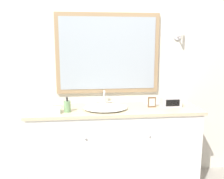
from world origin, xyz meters
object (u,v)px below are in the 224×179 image
object	(u,v)px
picture_frame	(152,102)
appliance_box	(171,101)
sink_basin	(106,107)
soap_bottle	(67,106)

from	to	relation	value
picture_frame	appliance_box	bearing A→B (deg)	6.79
sink_basin	picture_frame	bearing A→B (deg)	1.51
sink_basin	picture_frame	distance (m)	0.49
appliance_box	picture_frame	distance (m)	0.21
soap_bottle	appliance_box	xyz separation A→B (m)	(1.09, 0.11, -0.01)
soap_bottle	appliance_box	world-z (taller)	soap_bottle
sink_basin	picture_frame	xyz separation A→B (m)	(0.49, 0.01, 0.04)
sink_basin	picture_frame	size ratio (longest dim) A/B	4.03
sink_basin	picture_frame	world-z (taller)	sink_basin
appliance_box	soap_bottle	bearing A→B (deg)	-174.00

